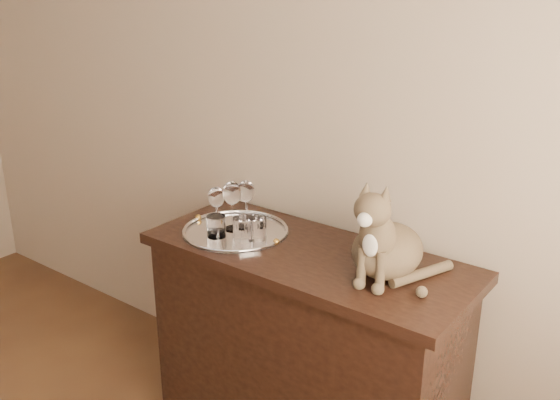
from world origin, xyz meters
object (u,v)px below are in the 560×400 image
(tray, at_px, (236,232))
(wine_glass_b, at_px, (246,203))
(cat, at_px, (389,226))
(tumbler_b, at_px, (216,226))
(sideboard, at_px, (305,354))
(tumbler_c, at_px, (256,228))
(wine_glass_d, at_px, (232,206))
(wine_glass_c, at_px, (217,208))
(tumbler_a, at_px, (244,229))

(tray, relative_size, wine_glass_b, 2.24)
(wine_glass_b, distance_m, cat, 0.63)
(tray, relative_size, tumbler_b, 4.95)
(sideboard, distance_m, tumbler_c, 0.52)
(wine_glass_d, bearing_deg, wine_glass_c, -142.50)
(sideboard, distance_m, wine_glass_c, 0.64)
(sideboard, relative_size, wine_glass_b, 6.71)
(tray, height_order, wine_glass_c, wine_glass_c)
(sideboard, distance_m, cat, 0.67)
(wine_glass_c, height_order, cat, cat)
(sideboard, xyz_separation_m, tumbler_c, (-0.20, -0.03, 0.47))
(tray, xyz_separation_m, wine_glass_c, (-0.07, -0.02, 0.09))
(tumbler_b, xyz_separation_m, tumbler_c, (0.13, 0.07, 0.00))
(wine_glass_b, bearing_deg, tray, -81.69)
(tumbler_b, xyz_separation_m, cat, (0.64, 0.12, 0.12))
(wine_glass_c, relative_size, tumbler_c, 2.02)
(tumbler_a, distance_m, tumbler_b, 0.11)
(wine_glass_c, bearing_deg, wine_glass_b, 59.74)
(wine_glass_c, xyz_separation_m, cat, (0.69, 0.06, 0.08))
(wine_glass_b, bearing_deg, wine_glass_c, -120.26)
(wine_glass_c, bearing_deg, tumbler_c, 6.13)
(wine_glass_d, xyz_separation_m, tumbler_b, (-0.00, -0.09, -0.05))
(tray, distance_m, wine_glass_b, 0.12)
(tray, relative_size, tumbler_c, 4.77)
(sideboard, relative_size, tumbler_b, 14.86)
(sideboard, xyz_separation_m, cat, (0.31, 0.01, 0.60))
(tumbler_b, bearing_deg, tumbler_a, 19.55)
(tumbler_a, relative_size, cat, 0.25)
(wine_glass_c, xyz_separation_m, tumbler_a, (0.15, -0.02, -0.04))
(wine_glass_c, distance_m, wine_glass_d, 0.06)
(tumbler_b, bearing_deg, tray, 71.65)
(wine_glass_d, relative_size, tumbler_c, 2.27)
(sideboard, bearing_deg, tumbler_a, -162.86)
(sideboard, xyz_separation_m, wine_glass_b, (-0.32, 0.05, 0.52))
(cat, bearing_deg, wine_glass_c, -178.21)
(tumbler_c, bearing_deg, sideboard, 9.57)
(tumbler_a, bearing_deg, cat, 8.77)
(sideboard, distance_m, tray, 0.53)
(tray, relative_size, cat, 1.16)
(wine_glass_c, relative_size, cat, 0.49)
(tumbler_c, bearing_deg, tumbler_a, -128.50)
(tumbler_c, bearing_deg, wine_glass_b, 144.70)
(wine_glass_d, distance_m, tumbler_b, 0.11)
(sideboard, distance_m, wine_glass_d, 0.62)
(wine_glass_c, bearing_deg, cat, 5.39)
(sideboard, height_order, tumbler_b, tumbler_b)
(wine_glass_d, xyz_separation_m, tumbler_a, (0.10, -0.05, -0.05))
(tray, height_order, tumbler_a, tumbler_a)
(tumbler_b, bearing_deg, cat, 10.54)
(wine_glass_b, xyz_separation_m, cat, (0.63, -0.04, 0.07))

